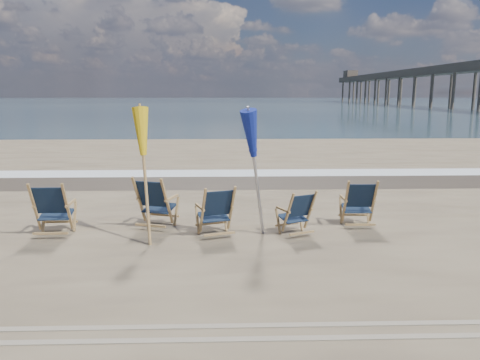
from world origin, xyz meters
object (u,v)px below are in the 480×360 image
at_px(umbrella_yellow, 144,138).
at_px(beach_chair_4, 374,204).
at_px(fishing_pier, 447,81).
at_px(beach_chair_0, 68,209).
at_px(beach_chair_1, 167,204).
at_px(beach_chair_3, 310,212).
at_px(beach_chair_2, 232,210).
at_px(umbrella_blue, 257,136).

bearing_deg(umbrella_yellow, beach_chair_4, 9.34).
bearing_deg(beach_chair_4, fishing_pier, -114.41).
distance_m(beach_chair_0, beach_chair_1, 1.83).
xyz_separation_m(beach_chair_0, umbrella_yellow, (1.52, -0.32, 1.35)).
distance_m(beach_chair_3, umbrella_yellow, 3.37).
bearing_deg(beach_chair_0, fishing_pier, -121.41).
height_order(beach_chair_2, umbrella_yellow, umbrella_yellow).
relative_size(beach_chair_0, umbrella_blue, 0.44).
height_order(beach_chair_2, beach_chair_3, beach_chair_2).
height_order(beach_chair_0, beach_chair_2, beach_chair_0).
bearing_deg(beach_chair_4, beach_chair_1, 2.25).
xyz_separation_m(beach_chair_2, beach_chair_3, (1.49, 0.04, -0.05)).
relative_size(beach_chair_1, umbrella_yellow, 0.44).
height_order(beach_chair_1, fishing_pier, fishing_pier).
xyz_separation_m(beach_chair_1, beach_chair_3, (2.75, -0.35, -0.09)).
bearing_deg(umbrella_blue, beach_chair_3, 7.64).
xyz_separation_m(beach_chair_1, beach_chair_2, (1.25, -0.40, -0.04)).
relative_size(umbrella_blue, fishing_pier, 0.02).
bearing_deg(beach_chair_2, beach_chair_4, 170.35).
bearing_deg(beach_chair_4, umbrella_blue, 14.36).
bearing_deg(beach_chair_2, umbrella_yellow, -8.23).
bearing_deg(umbrella_blue, beach_chair_1, 163.99).
bearing_deg(umbrella_yellow, beach_chair_0, 168.12).
xyz_separation_m(beach_chair_0, beach_chair_4, (5.87, 0.40, -0.03)).
bearing_deg(beach_chair_0, umbrella_yellow, 166.28).
bearing_deg(fishing_pier, umbrella_yellow, -118.55).
distance_m(umbrella_blue, fishing_pier, 82.05).
bearing_deg(beach_chair_3, fishing_pier, -140.30).
distance_m(beach_chair_1, umbrella_yellow, 1.53).
bearing_deg(fishing_pier, umbrella_blue, -117.39).
bearing_deg(beach_chair_2, beach_chair_3, 163.22).
bearing_deg(beach_chair_1, beach_chair_2, -179.25).
bearing_deg(beach_chair_2, beach_chair_0, -19.26).
relative_size(beach_chair_1, beach_chair_4, 1.08).
xyz_separation_m(beach_chair_0, fishing_pier, (41.23, 72.68, 4.12)).
relative_size(beach_chair_0, umbrella_yellow, 0.44).
bearing_deg(beach_chair_0, beach_chair_1, -170.68).
height_order(beach_chair_1, beach_chair_3, beach_chair_1).
xyz_separation_m(umbrella_yellow, fishing_pier, (39.72, 73.00, 2.77)).
bearing_deg(fishing_pier, beach_chair_3, -116.79).
xyz_separation_m(beach_chair_2, beach_chair_4, (2.82, 0.44, 0.00)).
height_order(beach_chair_0, beach_chair_3, beach_chair_0).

